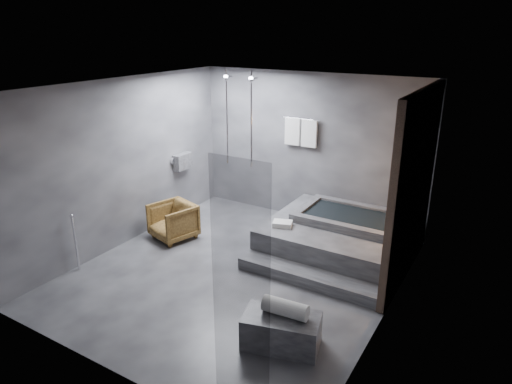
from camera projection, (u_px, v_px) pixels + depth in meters
The scene contains 7 objects.
room at pixel (269, 164), 6.42m from camera, with size 5.00×5.04×2.82m.
tub_deck at pixel (338, 237), 7.58m from camera, with size 2.20×2.00×0.50m, color #323235.
tub_step at pixel (307, 277), 6.69m from camera, with size 2.20×0.36×0.18m, color #323235.
concrete_bench at pixel (281, 331), 5.33m from camera, with size 0.89×0.49×0.40m, color #323234.
driftwood_chair at pixel (173, 221), 8.03m from camera, with size 0.68×0.70×0.64m, color #3F290F.
rolled_towel at pixel (285, 308), 5.25m from camera, with size 0.20×0.20×0.54m, color silver.
deck_towel at pixel (282, 224), 7.39m from camera, with size 0.30×0.22×0.08m, color silver.
Camera 1 is at (3.41, -5.14, 3.55)m, focal length 32.00 mm.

